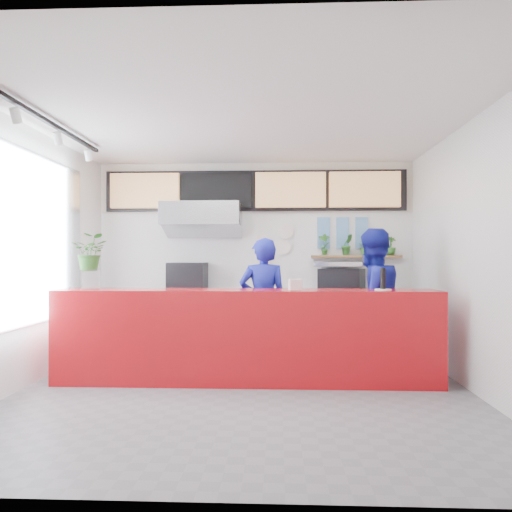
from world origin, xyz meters
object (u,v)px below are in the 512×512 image
at_px(panini_oven, 188,279).
at_px(espresso_machine, 342,282).
at_px(staff_right, 372,301).
at_px(pepper_mill, 383,278).
at_px(service_counter, 246,336).
at_px(staff_center, 263,304).

distance_m(panini_oven, espresso_machine, 2.38).
xyz_separation_m(staff_right, pepper_mill, (0.02, -0.57, 0.31)).
bearing_deg(service_counter, panini_oven, 119.78).
height_order(panini_oven, staff_right, staff_right).
xyz_separation_m(panini_oven, staff_center, (1.21, -1.17, -0.28)).
relative_size(panini_oven, espresso_machine, 0.88).
height_order(staff_center, staff_right, staff_right).
xyz_separation_m(service_counter, espresso_machine, (1.35, 1.80, 0.56)).
xyz_separation_m(panini_oven, staff_right, (2.60, -1.27, -0.23)).
bearing_deg(panini_oven, staff_center, -43.40).
bearing_deg(service_counter, espresso_machine, 53.14).
xyz_separation_m(espresso_machine, pepper_mill, (0.24, -1.84, 0.13)).
bearing_deg(espresso_machine, service_counter, -106.12).
bearing_deg(espresso_machine, pepper_mill, -61.72).
distance_m(espresso_machine, staff_center, 1.67).
distance_m(service_counter, pepper_mill, 1.74).
bearing_deg(espresso_machine, staff_right, -59.41).
bearing_deg(service_counter, pepper_mill, -1.36).
xyz_separation_m(espresso_machine, staff_right, (0.22, -1.27, -0.18)).
height_order(espresso_machine, pepper_mill, pepper_mill).
bearing_deg(staff_center, panini_oven, -45.84).
relative_size(espresso_machine, staff_right, 0.35).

